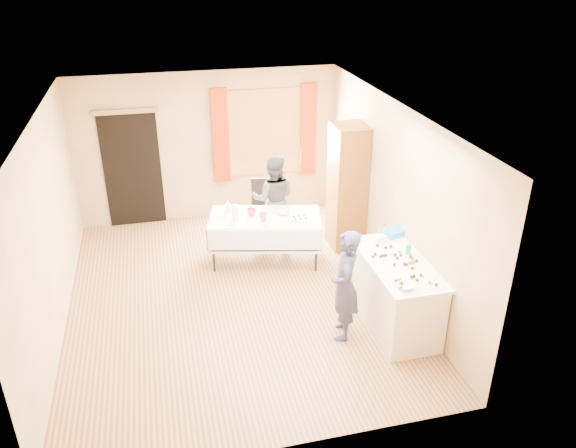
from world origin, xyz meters
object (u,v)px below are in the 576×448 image
object	(u,v)px
cabinet	(347,187)
woman	(274,199)
girl	(345,286)
counter	(395,293)
chair	(264,218)
party_table	(265,234)

from	to	relation	value
cabinet	woman	distance (m)	1.20
girl	cabinet	bearing A→B (deg)	178.32
girl	counter	bearing A→B (deg)	114.78
chair	woman	distance (m)	0.55
girl	chair	bearing A→B (deg)	-154.52
chair	cabinet	bearing A→B (deg)	-18.79
counter	girl	bearing A→B (deg)	-172.99
counter	girl	distance (m)	0.77
counter	girl	world-z (taller)	girl
party_table	woman	size ratio (longest dim) A/B	1.23
girl	party_table	bearing A→B (deg)	-147.28
counter	woman	xyz separation A→B (m)	(-1.00, 2.62, 0.29)
woman	cabinet	bearing A→B (deg)	175.16
chair	girl	xyz separation A→B (m)	(0.40, -2.98, 0.44)
chair	counter	bearing A→B (deg)	-58.55
party_table	girl	world-z (taller)	girl
counter	woman	world-z (taller)	woman
counter	woman	bearing A→B (deg)	110.96
chair	girl	distance (m)	3.04
chair	girl	world-z (taller)	girl
cabinet	girl	xyz separation A→B (m)	(-0.81, -2.30, -0.28)
party_table	chair	xyz separation A→B (m)	(0.15, 0.89, -0.16)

